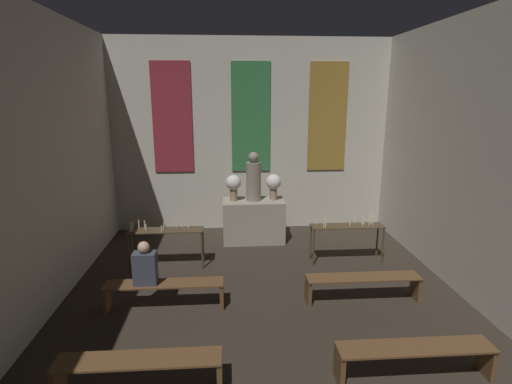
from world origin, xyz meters
name	(u,v)px	position (x,y,z in m)	size (l,w,h in m)	color
wall_back	(251,135)	(0.00, 11.23, 2.39)	(7.04, 0.16, 4.72)	beige
altar	(254,221)	(0.00, 10.20, 0.50)	(1.42, 0.76, 0.99)	gray
statue	(254,179)	(0.00, 10.20, 1.50)	(0.34, 0.34, 1.13)	gray
flower_vase_left	(233,185)	(-0.46, 10.20, 1.37)	(0.35, 0.35, 0.60)	#937A5B
flower_vase_right	(273,184)	(0.46, 10.20, 1.37)	(0.35, 0.35, 0.60)	#937A5B
candle_rack_left	(165,235)	(-1.85, 8.87, 0.68)	(1.49, 0.37, 0.98)	#473823
candle_rack_right	(347,230)	(1.84, 8.87, 0.68)	(1.49, 0.37, 0.98)	#473823
pew_third_left	(139,368)	(-1.64, 5.34, 0.32)	(1.91, 0.36, 0.44)	brown
pew_third_right	(415,355)	(1.64, 5.34, 0.32)	(1.91, 0.36, 0.44)	brown
pew_back_left	(164,290)	(-1.64, 7.24, 0.32)	(1.91, 0.36, 0.44)	brown
pew_back_right	(363,283)	(1.64, 7.24, 0.32)	(1.91, 0.36, 0.44)	brown
person_seated	(145,266)	(-1.92, 7.24, 0.75)	(0.36, 0.24, 0.71)	#383D47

